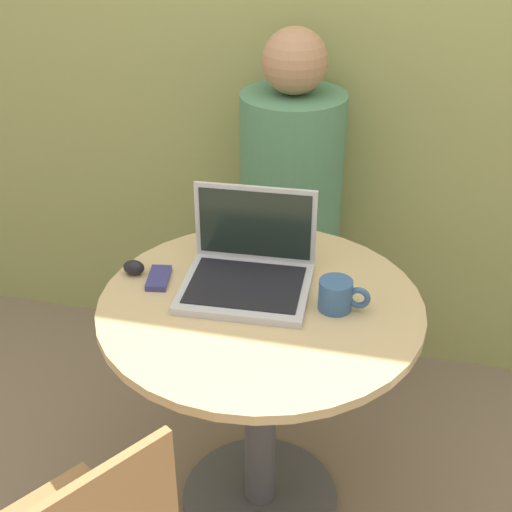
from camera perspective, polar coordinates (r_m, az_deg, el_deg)
ground_plane at (r=2.24m, az=0.31°, el=-18.84°), size 12.00×12.00×0.00m
round_table at (r=1.88m, az=0.36°, el=-8.55°), size 0.81×0.81×0.71m
laptop at (r=1.81m, az=-0.61°, el=-1.03°), size 0.33×0.29×0.23m
cell_phone at (r=1.86m, az=-7.79°, el=-1.76°), size 0.07×0.11×0.02m
computer_mouse at (r=1.89m, az=-9.75°, el=-0.91°), size 0.06×0.04×0.04m
coffee_cup at (r=1.73m, az=6.53°, el=-3.13°), size 0.13×0.08×0.08m
person_seated at (r=2.43m, az=3.12°, el=1.44°), size 0.37×0.52×1.23m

